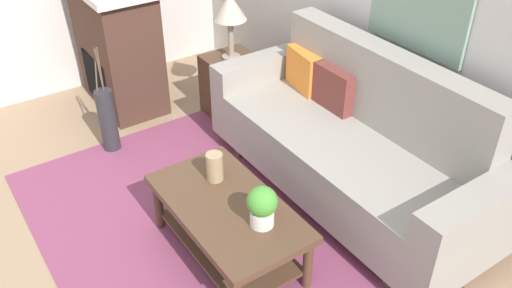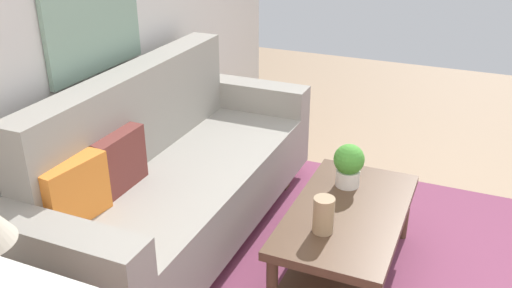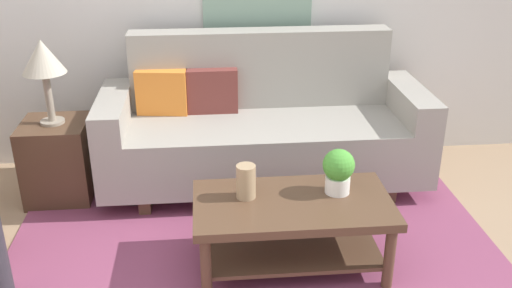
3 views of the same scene
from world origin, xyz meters
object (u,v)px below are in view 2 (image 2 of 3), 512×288
(couch, at_px, (175,177))
(throw_pillow_maroon, at_px, (118,161))
(throw_pillow_orange, at_px, (74,191))
(potted_plant_tabletop, at_px, (349,164))
(framed_painting, at_px, (93,9))
(tabletop_vase, at_px, (324,215))
(coffee_table, at_px, (347,227))

(couch, xyz_separation_m, throw_pillow_maroon, (-0.36, 0.13, 0.25))
(throw_pillow_orange, xyz_separation_m, potted_plant_tabletop, (1.03, -1.11, -0.11))
(throw_pillow_orange, distance_m, framed_painting, 1.08)
(potted_plant_tabletop, bearing_deg, throw_pillow_orange, 132.70)
(throw_pillow_maroon, bearing_deg, tabletop_vase, -82.21)
(tabletop_vase, height_order, potted_plant_tabletop, potted_plant_tabletop)
(coffee_table, bearing_deg, framed_painting, 91.90)
(throw_pillow_maroon, relative_size, potted_plant_tabletop, 1.37)
(throw_pillow_orange, bearing_deg, tabletop_vase, -65.55)
(coffee_table, height_order, tabletop_vase, tabletop_vase)
(couch, xyz_separation_m, throw_pillow_orange, (-0.71, 0.13, 0.25))
(throw_pillow_maroon, bearing_deg, framed_painting, 43.69)
(coffee_table, height_order, potted_plant_tabletop, potted_plant_tabletop)
(couch, relative_size, tabletop_vase, 11.72)
(coffee_table, relative_size, tabletop_vase, 5.66)
(throw_pillow_orange, height_order, framed_painting, framed_painting)
(throw_pillow_maroon, height_order, potted_plant_tabletop, throw_pillow_maroon)
(tabletop_vase, xyz_separation_m, potted_plant_tabletop, (0.52, 0.01, 0.04))
(throw_pillow_maroon, height_order, framed_painting, framed_painting)
(framed_painting, bearing_deg, throw_pillow_maroon, -136.31)
(potted_plant_tabletop, bearing_deg, coffee_table, -164.11)
(throw_pillow_maroon, xyz_separation_m, potted_plant_tabletop, (0.67, -1.11, -0.11))
(throw_pillow_orange, distance_m, throw_pillow_maroon, 0.36)
(throw_pillow_orange, xyz_separation_m, framed_painting, (0.71, 0.34, 0.73))
(throw_pillow_orange, distance_m, coffee_table, 1.46)
(couch, height_order, throw_pillow_orange, couch)
(framed_painting, bearing_deg, tabletop_vase, -97.92)
(throw_pillow_maroon, xyz_separation_m, coffee_table, (0.41, -1.19, -0.37))
(couch, relative_size, framed_painting, 2.83)
(potted_plant_tabletop, bearing_deg, tabletop_vase, -179.18)
(couch, bearing_deg, tabletop_vase, -101.53)
(throw_pillow_orange, bearing_deg, framed_painting, 25.54)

